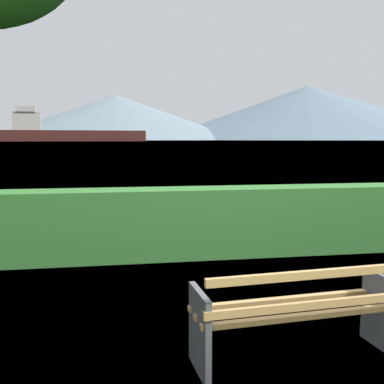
{
  "coord_description": "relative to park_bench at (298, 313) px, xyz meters",
  "views": [
    {
      "loc": [
        -1.47,
        -3.47,
        1.88
      ],
      "look_at": [
        0.0,
        5.24,
        0.82
      ],
      "focal_mm": 42.01,
      "sensor_mm": 36.0,
      "label": 1
    }
  ],
  "objects": [
    {
      "name": "distant_hills",
      "position": [
        84.95,
        596.31,
        33.98
      ],
      "size": [
        926.67,
        431.82,
        76.05
      ],
      "color": "gray",
      "rests_on": "ground_plane"
    },
    {
      "name": "park_bench",
      "position": [
        0.0,
        0.0,
        0.0
      ],
      "size": [
        1.81,
        0.72,
        0.87
      ],
      "color": "tan",
      "rests_on": "ground_plane"
    },
    {
      "name": "hedge_row",
      "position": [
        -0.01,
        3.55,
        0.12
      ],
      "size": [
        9.89,
        0.68,
        1.09
      ],
      "primitive_type": "cube",
      "color": "#387A33",
      "rests_on": "ground_plane"
    },
    {
      "name": "cargo_ship_large",
      "position": [
        -35.02,
        302.24,
        5.75
      ],
      "size": [
        93.23,
        24.15,
        22.1
      ],
      "color": "#471E19",
      "rests_on": "water_surface"
    },
    {
      "name": "water_surface",
      "position": [
        -0.01,
        308.81,
        -0.43
      ],
      "size": [
        620.0,
        620.0,
        0.0
      ],
      "primitive_type": "plane",
      "color": "slate",
      "rests_on": "ground_plane"
    },
    {
      "name": "ground_plane",
      "position": [
        -0.01,
        0.06,
        -0.43
      ],
      "size": [
        1400.0,
        1400.0,
        0.0
      ],
      "primitive_type": "plane",
      "color": "olive"
    }
  ]
}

